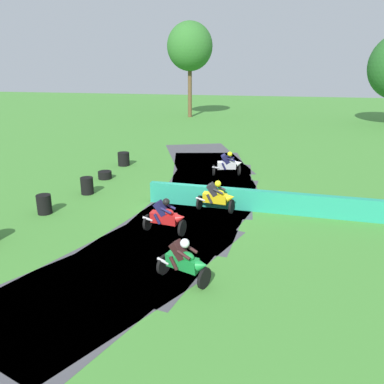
# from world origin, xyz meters

# --- Properties ---
(ground_plane) EXTENTS (120.00, 120.00, 0.00)m
(ground_plane) POSITION_xyz_m (0.00, 0.00, 0.00)
(ground_plane) COLOR #428433
(track_asphalt) EXTENTS (8.99, 27.89, 0.01)m
(track_asphalt) POSITION_xyz_m (-0.90, 0.05, 0.00)
(track_asphalt) COLOR #47474C
(track_asphalt) RESTS_ON ground
(safety_barrier) EXTENTS (15.69, 1.25, 0.90)m
(safety_barrier) POSITION_xyz_m (5.64, -0.34, 0.45)
(safety_barrier) COLOR #239375
(safety_barrier) RESTS_ON ground
(motorcycle_lead_green) EXTENTS (1.67, 1.18, 1.42)m
(motorcycle_lead_green) POSITION_xyz_m (0.82, -6.36, 0.66)
(motorcycle_lead_green) COLOR black
(motorcycle_lead_green) RESTS_ON ground
(motorcycle_chase_red) EXTENTS (1.71, 0.93, 1.42)m
(motorcycle_chase_red) POSITION_xyz_m (-0.60, -3.20, 0.66)
(motorcycle_chase_red) COLOR black
(motorcycle_chase_red) RESTS_ON ground
(motorcycle_trailing_yellow) EXTENTS (1.71, 0.92, 1.42)m
(motorcycle_trailing_yellow) POSITION_xyz_m (0.86, -0.62, 0.66)
(motorcycle_trailing_yellow) COLOR black
(motorcycle_trailing_yellow) RESTS_ON ground
(motorcycle_fourth_white) EXTENTS (1.71, 1.06, 1.43)m
(motorcycle_fourth_white) POSITION_xyz_m (0.63, 5.04, 0.65)
(motorcycle_fourth_white) COLOR black
(motorcycle_fourth_white) RESTS_ON ground
(tire_stack_mid_a) EXTENTS (0.59, 0.59, 0.80)m
(tire_stack_mid_a) POSITION_xyz_m (-6.02, -2.27, 0.40)
(tire_stack_mid_a) COLOR black
(tire_stack_mid_a) RESTS_ON ground
(tire_stack_mid_b) EXTENTS (0.59, 0.59, 0.80)m
(tire_stack_mid_b) POSITION_xyz_m (-5.47, 0.50, 0.40)
(tire_stack_mid_b) COLOR black
(tire_stack_mid_b) RESTS_ON ground
(tire_stack_far) EXTENTS (0.72, 0.72, 0.40)m
(tire_stack_far) POSITION_xyz_m (-5.73, 3.10, 0.20)
(tire_stack_far) COLOR black
(tire_stack_far) RESTS_ON ground
(tire_stack_extra_a) EXTENTS (0.69, 0.69, 0.80)m
(tire_stack_extra_a) POSITION_xyz_m (-5.78, 6.01, 0.40)
(tire_stack_extra_a) COLOR black
(tire_stack_extra_a) RESTS_ON ground
(tree_far_right) EXTENTS (4.91, 4.91, 10.12)m
(tree_far_right) POSITION_xyz_m (-6.64, 28.74, 7.50)
(tree_far_right) COLOR brown
(tree_far_right) RESTS_ON ground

